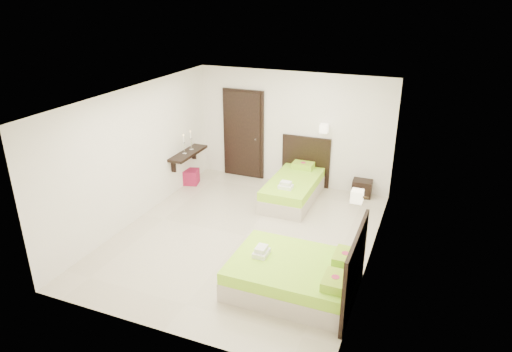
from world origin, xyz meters
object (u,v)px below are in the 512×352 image
at_px(bed_single, 294,187).
at_px(ottoman, 191,177).
at_px(bed_double, 298,275).
at_px(nightstand, 362,188).

distance_m(bed_single, ottoman, 2.50).
xyz_separation_m(bed_single, ottoman, (-2.50, -0.11, -0.11)).
bearing_deg(bed_double, bed_single, 108.68).
relative_size(bed_double, nightstand, 4.47).
bearing_deg(bed_single, bed_double, -71.32).
distance_m(nightstand, ottoman, 3.92).
height_order(bed_single, bed_double, bed_single).
height_order(bed_double, ottoman, bed_double).
bearing_deg(bed_double, nightstand, 85.74).
height_order(bed_single, nightstand, bed_single).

